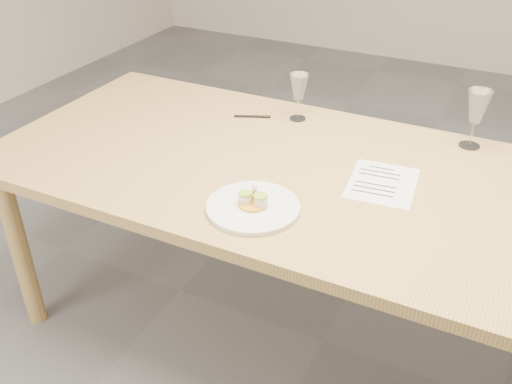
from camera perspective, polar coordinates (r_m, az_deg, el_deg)
The scene contains 7 objects.
ground at distance 2.33m, azimuth 6.73°, elevation -14.59°, with size 7.00×7.00×0.00m, color slate.
dining_table at distance 1.90m, azimuth 8.00°, elevation -0.23°, with size 2.40×1.00×0.75m.
dinner_plate at distance 1.68m, azimuth -0.29°, elevation -1.44°, with size 0.28×0.28×0.07m.
recipe_sheet at distance 1.86m, azimuth 12.50°, elevation 0.90°, with size 0.23×0.28×0.00m.
ballpoint_pen at distance 2.26m, azimuth -0.35°, elevation 7.58°, with size 0.14×0.07×0.01m.
wine_glass_0 at distance 2.20m, azimuth 4.31°, elevation 10.32°, with size 0.07×0.07×0.18m.
wine_glass_1 at distance 2.12m, azimuth 21.27°, elevation 7.85°, with size 0.08×0.08×0.21m.
Camera 1 is at (0.47, -1.55, 1.68)m, focal length 40.00 mm.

